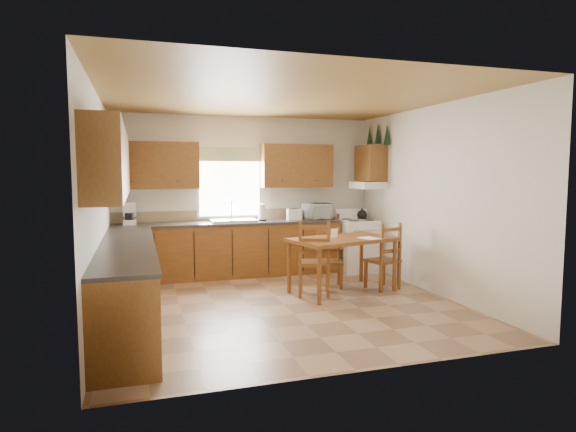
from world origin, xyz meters
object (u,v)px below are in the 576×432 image
object	(u,v)px
microwave	(316,211)
chair_near_right	(383,256)
chair_far_left	(331,243)
chair_far_right	(330,258)
dining_table	(342,265)
stove	(358,246)
chair_near_left	(314,258)

from	to	relation	value
microwave	chair_near_right	xyz separation A→B (m)	(0.48, -1.55, -0.56)
microwave	chair_near_right	bearing A→B (deg)	-69.19
chair_far_left	chair_far_right	size ratio (longest dim) A/B	1.09
microwave	dining_table	size ratio (longest dim) A/B	0.31
microwave	chair_near_right	size ratio (longest dim) A/B	0.47
stove	chair_near_left	bearing A→B (deg)	-130.22
dining_table	microwave	bearing A→B (deg)	68.05
dining_table	chair_near_right	bearing A→B (deg)	-14.15
stove	microwave	world-z (taller)	microwave
chair_near_right	chair_far_right	size ratio (longest dim) A/B	1.09
stove	chair_near_right	world-z (taller)	chair_near_right
microwave	dining_table	xyz separation A→B (m)	(-0.18, -1.56, -0.66)
chair_far_left	chair_near_left	bearing A→B (deg)	-115.68
chair_near_right	chair_far_left	xyz separation A→B (m)	(-0.25, 1.40, 0.00)
chair_near_left	chair_near_right	xyz separation A→B (m)	(1.11, 0.05, -0.04)
microwave	chair_far_right	xyz separation A→B (m)	(-0.24, -1.22, -0.61)
chair_far_right	dining_table	bearing A→B (deg)	-63.81
dining_table	chair_near_left	xyz separation A→B (m)	(-0.45, -0.03, 0.14)
dining_table	chair_far_left	bearing A→B (deg)	58.52
microwave	dining_table	distance (m)	1.70
microwave	chair_near_left	distance (m)	1.79
chair_near_left	chair_near_right	world-z (taller)	chair_near_left
stove	chair_far_left	distance (m)	0.47
chair_far_left	microwave	bearing A→B (deg)	151.59
chair_near_right	microwave	bearing A→B (deg)	-86.91
dining_table	chair_near_left	size ratio (longest dim) A/B	1.39
stove	dining_table	size ratio (longest dim) A/B	0.60
stove	dining_table	world-z (taller)	stove
stove	chair_near_left	size ratio (longest dim) A/B	0.83
stove	chair_far_left	size ratio (longest dim) A/B	0.90
dining_table	chair_near_right	xyz separation A→B (m)	(0.66, 0.01, 0.10)
microwave	chair_far_left	size ratio (longest dim) A/B	0.47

